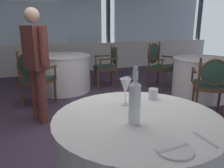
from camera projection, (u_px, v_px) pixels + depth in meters
The scene contains 17 objects.
ground_plane at pixel (97, 134), 2.79m from camera, with size 15.27×15.27×0.00m, color #47384C.
window_wall_far at pixel (47, 35), 6.11m from camera, with size 11.74×0.14×2.78m.
foreground_table at pixel (136, 166), 1.54m from camera, with size 1.12×1.12×0.77m.
side_plate at pixel (174, 149), 1.05m from camera, with size 0.19×0.19×0.01m, color white.
butter_knife at pixel (174, 148), 1.05m from camera, with size 0.18×0.02×0.00m, color silver.
dinner_fork at pixel (205, 139), 1.14m from camera, with size 0.18×0.02×0.00m, color silver.
water_bottle at pixel (135, 101), 1.30m from camera, with size 0.07×0.07×0.36m.
wine_glass at pixel (125, 87), 1.61m from camera, with size 0.09×0.09×0.21m.
water_tumbler at pixel (153, 94), 1.78m from camera, with size 0.08×0.08×0.09m, color white.
background_table_0 at pixel (201, 78), 4.16m from camera, with size 1.10×1.10×0.77m.
dining_chair_0_0 at pixel (212, 82), 3.21m from camera, with size 0.66×0.65×0.91m.
dining_chair_0_2 at pixel (158, 62), 4.78m from camera, with size 0.64×0.60×1.00m.
background_table_2 at pixel (63, 73), 4.61m from camera, with size 1.19×1.19×0.77m.
dining_chair_2_0 at pixel (39, 59), 5.25m from camera, with size 0.64×0.60×0.99m.
dining_chair_2_1 at pixel (34, 75), 3.61m from camera, with size 0.66×0.65×0.96m.
dining_chair_2_2 at pixel (109, 64), 4.84m from camera, with size 0.52×0.58×0.91m.
diner_person_0 at pixel (36, 60), 2.97m from camera, with size 0.32×0.50×1.59m.
Camera 1 is at (-0.83, -2.39, 1.35)m, focal length 34.76 mm.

